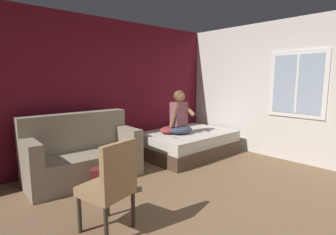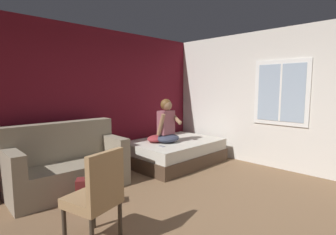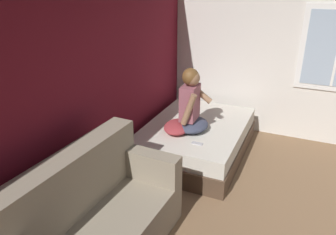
{
  "view_description": "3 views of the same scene",
  "coord_description": "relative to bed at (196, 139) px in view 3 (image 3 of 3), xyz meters",
  "views": [
    {
      "loc": [
        -2.31,
        -1.6,
        1.6
      ],
      "look_at": [
        0.72,
        1.74,
        0.92
      ],
      "focal_mm": 28.0,
      "sensor_mm": 36.0,
      "label": 1
    },
    {
      "loc": [
        -2.31,
        -1.6,
        1.6
      ],
      "look_at": [
        0.95,
        1.65,
        1.06
      ],
      "focal_mm": 28.0,
      "sensor_mm": 36.0,
      "label": 2
    },
    {
      "loc": [
        -2.51,
        0.72,
        2.44
      ],
      "look_at": [
        0.85,
        2.22,
        0.85
      ],
      "focal_mm": 35.0,
      "sensor_mm": 36.0,
      "label": 3
    }
  ],
  "objects": [
    {
      "name": "wall_back_accent",
      "position": [
        -1.6,
        0.87,
        1.11
      ],
      "size": [
        10.5,
        0.16,
        2.7
      ],
      "primitive_type": "cube",
      "color": "maroon",
      "rests_on": "ground"
    },
    {
      "name": "bed",
      "position": [
        0.0,
        0.0,
        0.0
      ],
      "size": [
        1.92,
        1.37,
        0.48
      ],
      "color": "#4C3828",
      "rests_on": "ground"
    },
    {
      "name": "couch",
      "position": [
        -2.23,
        0.19,
        0.16
      ],
      "size": [
        1.73,
        0.89,
        1.04
      ],
      "color": "gray",
      "rests_on": "ground"
    },
    {
      "name": "person_seated",
      "position": [
        -0.22,
        0.02,
        0.6
      ],
      "size": [
        0.54,
        0.46,
        0.88
      ],
      "color": "#383D51",
      "rests_on": "bed"
    },
    {
      "name": "throw_pillow",
      "position": [
        -0.35,
        0.16,
        0.31
      ],
      "size": [
        0.53,
        0.44,
        0.14
      ],
      "primitive_type": "ellipsoid",
      "rotation": [
        0.0,
        0.0,
        0.17
      ],
      "color": "#993338",
      "rests_on": "bed"
    },
    {
      "name": "cell_phone",
      "position": [
        -0.58,
        -0.21,
        0.25
      ],
      "size": [
        0.07,
        0.15,
        0.01
      ],
      "primitive_type": "cube",
      "rotation": [
        0.0,
        0.0,
        3.1
      ],
      "color": "#B7B7BC",
      "rests_on": "bed"
    }
  ]
}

